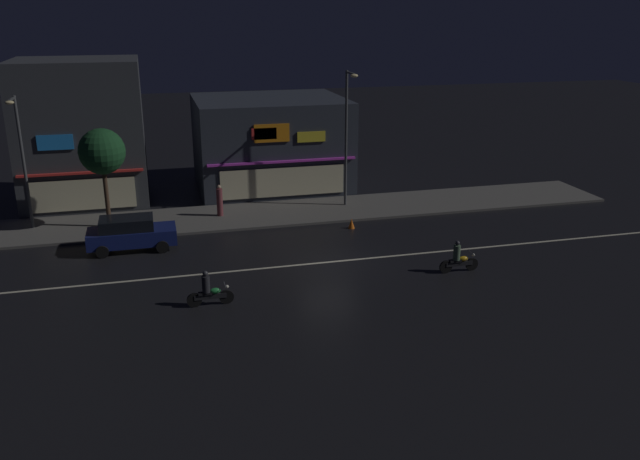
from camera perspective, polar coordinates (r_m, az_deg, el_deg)
The scene contains 13 objects.
ground_plane at distance 31.28m, azimuth 0.69°, elevation -2.82°, with size 140.00×140.00×0.00m, color black.
lane_divider_stripe at distance 31.28m, azimuth 0.69°, elevation -2.81°, with size 37.06×0.16×0.01m, color beige.
sidewalk_far at distance 38.75m, azimuth -2.47°, elevation 1.55°, with size 39.01×4.88×0.14m, color #5B5954.
storefront_left_block at distance 44.37m, azimuth -4.35°, elevation 7.55°, with size 9.69×8.53×5.92m.
storefront_center_block at distance 42.68m, azimuth -19.94°, elevation 7.93°, with size 7.23×6.57×8.67m.
streetlamp_west at distance 37.84m, azimuth -24.48°, elevation 6.14°, with size 0.44×1.64×7.11m.
streetlamp_mid at distance 38.79m, azimuth 2.37°, elevation 8.74°, with size 0.44×1.64×7.99m.
pedestrian_on_sidewalk at distance 38.06m, azimuth -8.70°, elevation 2.47°, with size 0.35×0.35×1.81m.
street_tree at distance 36.76m, azimuth -18.40°, elevation 6.44°, with size 2.44×2.44×5.39m.
parked_car_near_kerb at distance 33.99m, azimuth -16.10°, elevation -0.24°, with size 4.30×1.98×1.67m.
motorcycle_lead at distance 26.98m, azimuth -9.63°, elevation -5.25°, with size 1.90×0.60×1.52m.
motorcycle_following at distance 30.60m, azimuth 11.91°, elevation -2.47°, with size 1.90×0.60×1.52m.
traffic_cone at distance 36.06m, azimuth 2.75°, elevation 0.57°, with size 0.36×0.36×0.55m, color orange.
Camera 1 is at (-7.68, -28.09, 11.43)m, focal length 36.88 mm.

